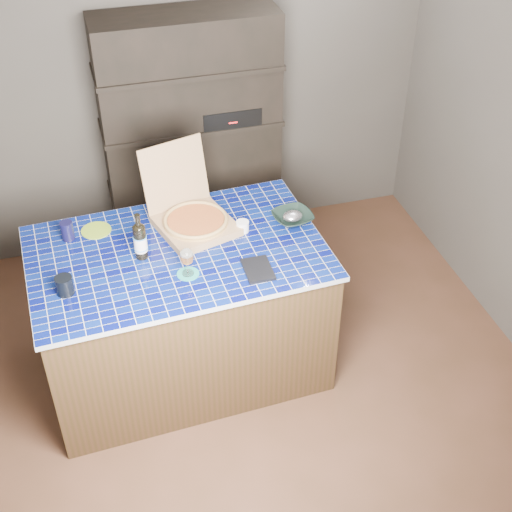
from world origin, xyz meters
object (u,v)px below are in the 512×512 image
object	(u,v)px
kitchen_island	(182,311)
pizza_box	(194,218)
bowl	(293,218)
mead_bottle	(140,241)
dvd_case	(258,269)
wine_glass	(187,257)

from	to	relation	value
kitchen_island	pizza_box	size ratio (longest dim) A/B	2.89
kitchen_island	bowl	world-z (taller)	bowl
pizza_box	mead_bottle	bearing A→B (deg)	-165.42
dvd_case	bowl	xyz separation A→B (m)	(0.32, 0.38, 0.02)
kitchen_island	pizza_box	world-z (taller)	pizza_box
dvd_case	kitchen_island	bearing A→B (deg)	143.81
bowl	dvd_case	bearing A→B (deg)	-130.09
mead_bottle	dvd_case	xyz separation A→B (m)	(0.58, -0.29, -0.10)
mead_bottle	dvd_case	distance (m)	0.66
mead_bottle	wine_glass	distance (m)	0.31
kitchen_island	wine_glass	bearing A→B (deg)	-87.71
wine_glass	dvd_case	world-z (taller)	wine_glass
wine_glass	bowl	world-z (taller)	wine_glass
wine_glass	dvd_case	xyz separation A→B (m)	(0.37, -0.07, -0.11)
pizza_box	wine_glass	size ratio (longest dim) A/B	3.53
dvd_case	bowl	world-z (taller)	bowl
pizza_box	bowl	distance (m)	0.58
wine_glass	dvd_case	distance (m)	0.39
pizza_box	kitchen_island	bearing A→B (deg)	-141.40
wine_glass	kitchen_island	bearing A→B (deg)	95.02
mead_bottle	wine_glass	xyz separation A→B (m)	(0.21, -0.22, 0.01)
pizza_box	wine_glass	distance (m)	0.44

